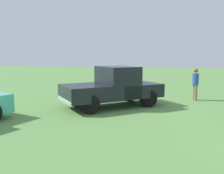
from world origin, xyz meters
TOP-DOWN VIEW (x-y plane):
  - ground_plane at (0.00, 0.00)m, footprint 80.00×80.00m
  - pickup_truck at (0.65, 0.28)m, footprint 4.65×4.31m
  - person_bystander at (-3.16, -2.07)m, footprint 0.41×0.41m
  - person_visitor at (1.68, -5.99)m, footprint 0.43×0.43m

SIDE VIEW (x-z plane):
  - ground_plane at x=0.00m, z-range 0.00..0.00m
  - person_visitor at x=1.68m, z-range 0.10..1.71m
  - person_bystander at x=-3.16m, z-range 0.10..1.76m
  - pickup_truck at x=0.65m, z-range 0.03..1.85m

